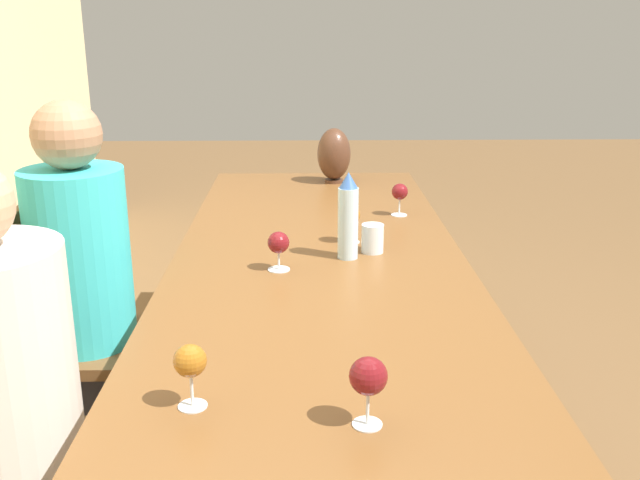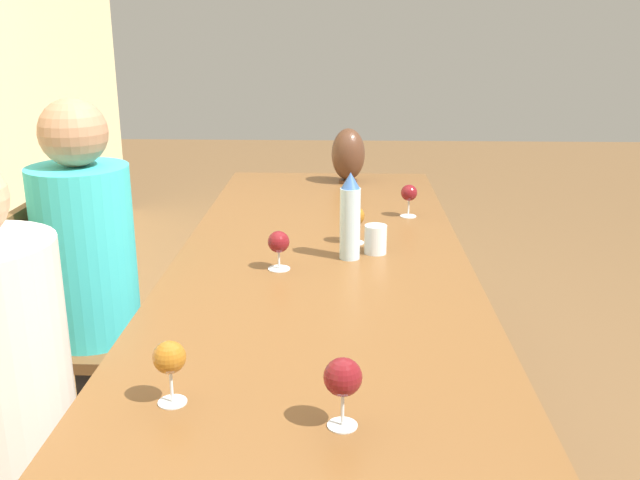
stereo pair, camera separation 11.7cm
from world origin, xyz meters
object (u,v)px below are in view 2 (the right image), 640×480
at_px(water_bottle, 350,217).
at_px(chair_far, 73,325).
at_px(wine_glass_1, 355,217).
at_px(person_far, 91,273).
at_px(water_tumbler, 376,239).
at_px(vase, 348,155).
at_px(wine_glass_3, 409,194).
at_px(wine_glass_4, 169,359).
at_px(wine_glass_0, 343,378).
at_px(wine_glass_2, 279,243).

xyz_separation_m(water_bottle, chair_far, (-0.01, 0.96, -0.40)).
height_order(wine_glass_1, person_far, person_far).
bearing_deg(wine_glass_1, water_tumbler, -147.41).
relative_size(vase, wine_glass_3, 2.00).
distance_m(water_tumbler, wine_glass_4, 1.11).
relative_size(vase, wine_glass_4, 1.88).
height_order(wine_glass_0, chair_far, chair_far).
bearing_deg(person_far, wine_glass_2, -99.14).
bearing_deg(vase, person_far, 142.63).
xyz_separation_m(vase, chair_far, (-1.15, 0.96, -0.39)).
xyz_separation_m(water_tumbler, chair_far, (-0.07, 1.05, -0.30)).
xyz_separation_m(wine_glass_3, chair_far, (-0.54, 1.20, -0.35)).
distance_m(water_bottle, wine_glass_2, 0.26).
relative_size(wine_glass_2, person_far, 0.10).
distance_m(water_bottle, wine_glass_4, 1.02).
relative_size(water_bottle, wine_glass_1, 2.14).
xyz_separation_m(vase, person_far, (-1.15, 0.88, -0.20)).
bearing_deg(water_tumbler, wine_glass_4, 155.20).
relative_size(water_bottle, water_tumbler, 2.98).
distance_m(water_tumbler, chair_far, 1.10).
xyz_separation_m(wine_glass_3, wine_glass_4, (-1.48, 0.62, 0.01)).
xyz_separation_m(wine_glass_3, person_far, (-0.54, 1.12, -0.15)).
xyz_separation_m(wine_glass_2, chair_far, (0.10, 0.74, -0.34)).
xyz_separation_m(wine_glass_0, wine_glass_2, (0.91, 0.21, -0.02)).
relative_size(wine_glass_2, wine_glass_4, 0.90).
xyz_separation_m(water_bottle, wine_glass_3, (0.53, -0.24, -0.05)).
distance_m(wine_glass_2, wine_glass_3, 0.80).
height_order(vase, wine_glass_1, vase).
xyz_separation_m(water_bottle, wine_glass_4, (-0.95, 0.38, -0.04)).
bearing_deg(vase, wine_glass_0, 179.55).
bearing_deg(wine_glass_3, wine_glass_1, 148.22).
xyz_separation_m(wine_glass_1, wine_glass_2, (-0.28, 0.24, -0.01)).
bearing_deg(water_tumbler, person_far, 94.08).
distance_m(wine_glass_3, person_far, 1.25).
bearing_deg(water_bottle, wine_glass_1, -5.90).
height_order(water_bottle, wine_glass_2, water_bottle).
relative_size(water_tumbler, wine_glass_3, 0.75).
relative_size(water_bottle, chair_far, 0.32).
distance_m(wine_glass_1, chair_far, 1.06).
bearing_deg(wine_glass_4, wine_glass_3, -22.68).
bearing_deg(person_far, chair_far, 90.00).
relative_size(water_bottle, person_far, 0.23).
xyz_separation_m(wine_glass_1, chair_far, (-0.18, 0.98, -0.35)).
bearing_deg(wine_glass_4, water_tumbler, -24.80).
height_order(wine_glass_0, wine_glass_2, wine_glass_0).
distance_m(wine_glass_0, wine_glass_3, 1.57).
xyz_separation_m(wine_glass_1, person_far, (-0.18, 0.90, -0.16)).
bearing_deg(water_tumbler, wine_glass_2, 118.90).
xyz_separation_m(wine_glass_4, person_far, (0.94, 0.50, -0.16)).
xyz_separation_m(vase, wine_glass_0, (-2.16, 0.02, -0.03)).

